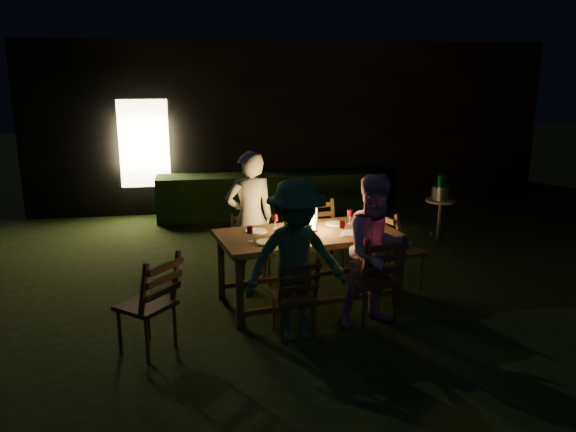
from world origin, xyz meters
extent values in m
plane|color=black|center=(0.00, 0.00, 0.00)|extent=(40.00, 40.00, 0.00)
cube|color=black|center=(0.00, 6.20, 1.60)|extent=(10.00, 4.00, 3.20)
cube|color=#FFE5B2|center=(-2.80, 4.21, 1.35)|extent=(0.90, 0.06, 1.60)
cube|color=black|center=(-0.50, 3.75, 0.40)|extent=(4.20, 0.70, 0.80)
cube|color=#4E2F1A|center=(-0.64, -0.34, 0.81)|extent=(2.18, 1.36, 0.07)
cube|color=#4E2F1A|center=(-1.48, -0.92, 0.37)|extent=(0.08, 0.08, 0.75)
cube|color=#4E2F1A|center=(-1.63, -0.10, 0.37)|extent=(0.08, 0.08, 0.75)
cube|color=#4E2F1A|center=(0.35, -0.58, 0.37)|extent=(0.08, 0.08, 0.75)
cube|color=#4E2F1A|center=(0.20, 0.24, 0.37)|extent=(0.08, 0.08, 0.75)
cube|color=#4E2F1A|center=(-0.95, -1.16, 0.42)|extent=(0.46, 0.44, 0.04)
cube|color=#4E2F1A|center=(-0.92, -1.33, 0.68)|extent=(0.42, 0.19, 0.48)
cube|color=#4E2F1A|center=(-0.06, -1.00, 0.48)|extent=(0.55, 0.54, 0.04)
cube|color=#4E2F1A|center=(-0.02, -1.19, 0.78)|extent=(0.49, 0.25, 0.55)
cube|color=#4E2F1A|center=(-1.22, 0.32, 0.42)|extent=(0.49, 0.48, 0.04)
cube|color=#4E2F1A|center=(-1.26, 0.49, 0.68)|extent=(0.43, 0.23, 0.48)
cube|color=#4E2F1A|center=(-0.24, 0.50, 0.46)|extent=(0.52, 0.51, 0.04)
cube|color=#4E2F1A|center=(-0.27, 0.69, 0.75)|extent=(0.47, 0.23, 0.53)
cube|color=#4E2F1A|center=(0.59, -0.11, 0.48)|extent=(0.57, 0.58, 0.04)
cube|color=#4E2F1A|center=(0.39, -0.17, 0.79)|extent=(0.29, 0.50, 0.56)
cube|color=#4E2F1A|center=(-2.40, -1.28, 0.47)|extent=(0.64, 0.64, 0.04)
cube|color=#4E2F1A|center=(-2.25, -1.40, 0.77)|extent=(0.42, 0.45, 0.54)
imported|color=#E9E9C6|center=(-1.23, 0.38, 0.85)|extent=(0.68, 0.51, 1.70)
imported|color=#CF8EBE|center=(-0.05, -1.06, 0.81)|extent=(0.89, 0.75, 1.63)
imported|color=#376F48|center=(-0.93, -1.23, 0.82)|extent=(1.15, 0.79, 1.64)
cube|color=white|center=(-0.60, -0.28, 0.86)|extent=(0.15, 0.15, 0.03)
cube|color=white|center=(-0.60, -0.28, 1.18)|extent=(0.16, 0.16, 0.03)
cylinder|color=#FF9E3F|center=(-0.60, -0.28, 0.98)|extent=(0.09, 0.09, 0.18)
cylinder|color=white|center=(-1.22, -0.22, 0.85)|extent=(0.25, 0.25, 0.01)
cylinder|color=white|center=(-1.14, -0.66, 0.85)|extent=(0.25, 0.25, 0.01)
cylinder|color=white|center=(-0.24, -0.04, 0.85)|extent=(0.25, 0.25, 0.01)
cylinder|color=white|center=(-0.16, -0.47, 0.85)|extent=(0.25, 0.25, 0.01)
cylinder|color=#0F471E|center=(-0.89, -0.39, 0.99)|extent=(0.07, 0.07, 0.28)
cube|color=red|center=(-0.73, -0.68, 0.85)|extent=(0.18, 0.14, 0.01)
cube|color=red|center=(-0.05, -0.54, 0.85)|extent=(0.18, 0.14, 0.01)
cube|color=black|center=(-1.20, -0.75, 0.85)|extent=(0.14, 0.07, 0.01)
cylinder|color=brown|center=(1.99, 1.88, 0.62)|extent=(0.47, 0.47, 0.04)
cylinder|color=brown|center=(1.99, 1.88, 0.31)|extent=(0.05, 0.05, 0.62)
cylinder|color=#A5A8AD|center=(1.99, 1.88, 0.75)|extent=(0.30, 0.30, 0.22)
cylinder|color=#0F471E|center=(1.94, 1.84, 0.80)|extent=(0.07, 0.07, 0.32)
cylinder|color=#0F471E|center=(2.04, 1.92, 0.80)|extent=(0.07, 0.07, 0.32)
camera|label=1|loc=(-1.87, -6.40, 2.63)|focal=35.00mm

